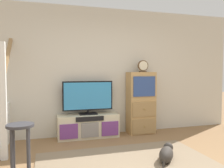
{
  "coord_description": "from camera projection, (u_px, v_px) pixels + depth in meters",
  "views": [
    {
      "loc": [
        -1.15,
        -2.38,
        1.36
      ],
      "look_at": [
        0.04,
        1.62,
        1.12
      ],
      "focal_mm": 36.76,
      "sensor_mm": 36.0,
      "label": 1
    }
  ],
  "objects": [
    {
      "name": "bar_stool_near",
      "position": [
        20.0,
        138.0,
        2.89
      ],
      "size": [
        0.34,
        0.34,
        0.69
      ],
      "color": "#333338",
      "rests_on": "ground_plane"
    },
    {
      "name": "side_cabinet",
      "position": [
        141.0,
        103.0,
        5.0
      ],
      "size": [
        0.58,
        0.38,
        1.34
      ],
      "color": "tan",
      "rests_on": "ground_plane"
    },
    {
      "name": "media_console",
      "position": [
        88.0,
        126.0,
        4.68
      ],
      "size": [
        1.23,
        0.38,
        0.48
      ],
      "color": "beige",
      "rests_on": "ground_plane"
    },
    {
      "name": "dog",
      "position": [
        167.0,
        153.0,
        3.46
      ],
      "size": [
        0.43,
        0.47,
        0.23
      ],
      "color": "#332D28",
      "rests_on": "ground_plane"
    },
    {
      "name": "desk_clock",
      "position": [
        143.0,
        66.0,
        4.95
      ],
      "size": [
        0.23,
        0.08,
        0.25
      ],
      "color": "#4C3823",
      "rests_on": "side_cabinet"
    },
    {
      "name": "back_wall",
      "position": [
        99.0,
        72.0,
        4.96
      ],
      "size": [
        6.4,
        0.12,
        2.7
      ],
      "primitive_type": "cube",
      "color": "beige",
      "rests_on": "ground_plane"
    },
    {
      "name": "television",
      "position": [
        88.0,
        97.0,
        4.67
      ],
      "size": [
        1.02,
        0.22,
        0.68
      ],
      "color": "black",
      "rests_on": "media_console"
    },
    {
      "name": "area_rug",
      "position": [
        130.0,
        166.0,
        3.25
      ],
      "size": [
        2.6,
        1.8,
        0.01
      ],
      "primitive_type": "cube",
      "color": "#847056",
      "rests_on": "ground_plane"
    }
  ]
}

